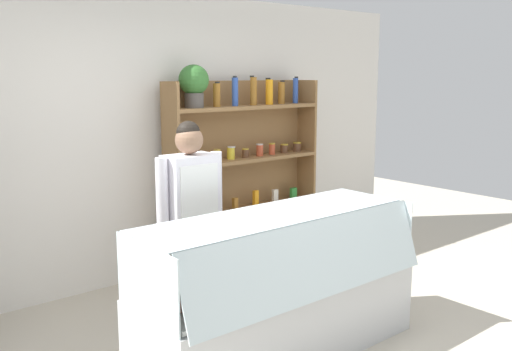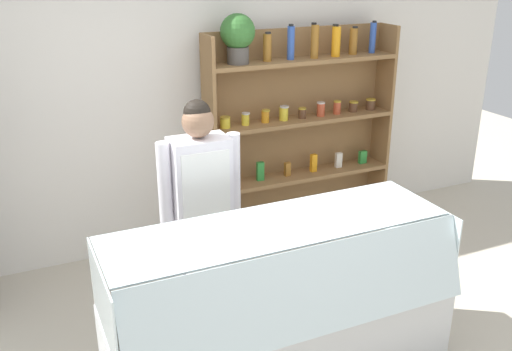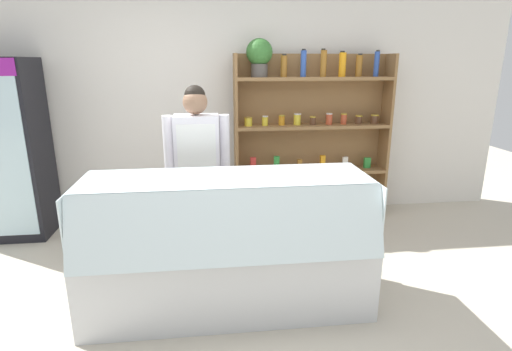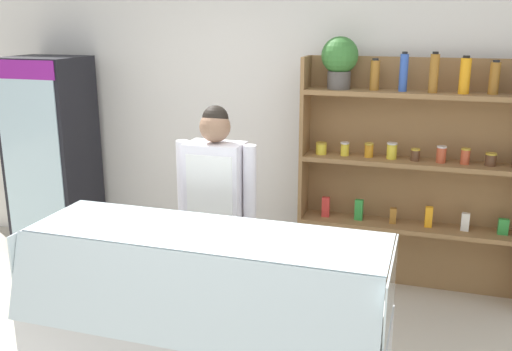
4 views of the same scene
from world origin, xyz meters
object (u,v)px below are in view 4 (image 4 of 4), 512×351
object	(u,v)px
shop_clerk	(216,201)
drinks_fridge	(53,158)
shelving_unit	(405,154)
deli_display_case	(206,345)

from	to	relation	value
shop_clerk	drinks_fridge	bearing A→B (deg)	157.05
drinks_fridge	shelving_unit	size ratio (longest dim) A/B	0.90
deli_display_case	shop_clerk	distance (m)	1.01
deli_display_case	shop_clerk	bearing A→B (deg)	106.16
drinks_fridge	shelving_unit	bearing A→B (deg)	2.88
drinks_fridge	shop_clerk	xyz separation A→B (m)	(1.94, -0.82, 0.02)
shop_clerk	shelving_unit	bearing A→B (deg)	39.22
shop_clerk	deli_display_case	bearing A→B (deg)	-73.84
drinks_fridge	deli_display_case	distance (m)	2.74
shelving_unit	shop_clerk	xyz separation A→B (m)	(-1.20, -0.98, -0.20)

